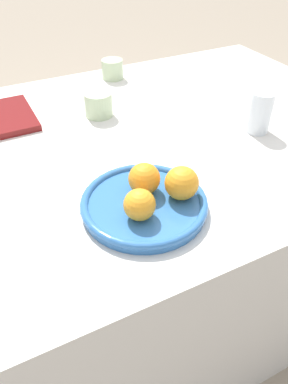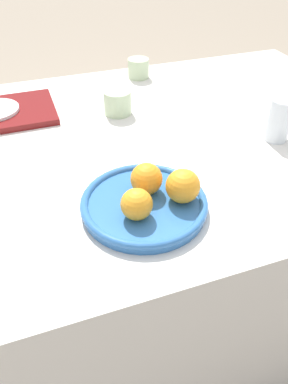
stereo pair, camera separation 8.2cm
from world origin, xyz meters
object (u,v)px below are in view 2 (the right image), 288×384
object	(u,v)px
cup_0	(138,68)
cup_3	(118,102)
fruit_platter	(144,204)
orange_2	(137,204)
orange_1	(183,186)
orange_0	(146,179)
water_glass	(279,120)

from	to	relation	value
cup_0	cup_3	size ratio (longest dim) A/B	0.92
fruit_platter	orange_2	size ratio (longest dim) A/B	4.18
orange_1	orange_2	bearing A→B (deg)	-170.25
orange_0	orange_2	world-z (taller)	orange_0
orange_2	orange_1	bearing A→B (deg)	9.75
orange_2	cup_3	size ratio (longest dim) A/B	0.78
cup_3	cup_0	bearing A→B (deg)	58.73
orange_2	cup_0	xyz separation A→B (m)	(0.27, 0.78, -0.02)
orange_2	water_glass	world-z (taller)	water_glass
orange_0	cup_3	bearing A→B (deg)	82.17
orange_1	cup_0	size ratio (longest dim) A/B	0.95
orange_0	cup_3	distance (m)	0.45
orange_2	cup_3	world-z (taller)	orange_2
orange_0	orange_2	bearing A→B (deg)	-123.33
orange_1	water_glass	bearing A→B (deg)	26.04
orange_0	water_glass	distance (m)	0.47
cup_0	cup_3	distance (m)	0.31
cup_0	water_glass	bearing A→B (deg)	-68.57
fruit_platter	cup_3	bearing A→B (deg)	80.61
water_glass	cup_0	xyz separation A→B (m)	(-0.23, 0.58, -0.03)
orange_1	orange_2	distance (m)	0.12
fruit_platter	orange_0	size ratio (longest dim) A/B	3.92
orange_0	cup_0	distance (m)	0.74
fruit_platter	orange_2	world-z (taller)	orange_2
cup_0	cup_3	xyz separation A→B (m)	(-0.16, -0.27, 0.00)
orange_0	cup_3	world-z (taller)	orange_0
orange_1	water_glass	size ratio (longest dim) A/B	0.63
cup_3	fruit_platter	bearing A→B (deg)	-99.39
cup_0	cup_3	bearing A→B (deg)	-121.27
orange_1	fruit_platter	bearing A→B (deg)	166.51
water_glass	orange_1	bearing A→B (deg)	-153.96
orange_1	orange_0	bearing A→B (deg)	140.69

